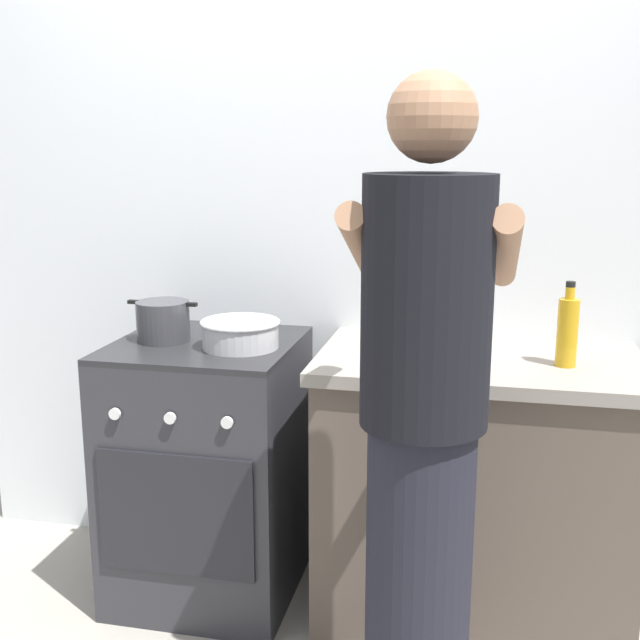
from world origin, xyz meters
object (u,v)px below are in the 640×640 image
Objects in this scene: pot at (163,321)px; mixing_bowl at (240,333)px; spice_bottle at (481,349)px; person at (423,439)px; stove_range at (209,468)px; oil_bottle at (567,331)px; utensil_crock at (415,314)px.

pot is 0.28m from mixing_bowl.
spice_bottle is 0.05× the size of person.
stove_range is 1.28m from oil_bottle.
mixing_bowl is 0.87m from person.
person is at bearing -102.26° from spice_bottle.
pot is 1.29m from oil_bottle.
person is (-0.12, -0.57, -0.08)m from spice_bottle.
utensil_crock is (0.68, 0.18, 0.54)m from stove_range.
mixing_bowl is at bearing 179.96° from oil_bottle.
person is at bearing -82.99° from utensil_crock.
spice_bottle is at bearing -2.16° from pot.
person reaches higher than utensil_crock.
person is at bearing -122.47° from oil_bottle.
person reaches higher than spice_bottle.
stove_range is at bearing 162.10° from mixing_bowl.
oil_bottle is (0.25, 0.01, 0.07)m from spice_bottle.
spice_bottle is at bearing -46.68° from utensil_crock.
pot is at bearing -174.36° from stove_range.
oil_bottle is 0.15× the size of person.
utensil_crock is at bearing 153.83° from oil_bottle.
utensil_crock is at bearing 133.32° from spice_bottle.
utensil_crock reaches higher than spice_bottle.
mixing_bowl is at bearing -6.39° from pot.
spice_bottle is (0.22, -0.24, -0.05)m from utensil_crock.
stove_range is 3.54× the size of oil_bottle.
utensil_crock reaches higher than oil_bottle.
oil_bottle reaches higher than pot.
oil_bottle is at bearing 1.72° from spice_bottle.
pot is 1.05m from spice_bottle.
person is at bearing -42.28° from mixing_bowl.
spice_bottle reaches higher than stove_range.
spice_bottle is 0.34× the size of oil_bottle.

